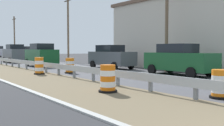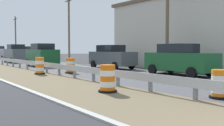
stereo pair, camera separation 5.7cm
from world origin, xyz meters
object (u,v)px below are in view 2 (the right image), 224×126
(car_mid_far_lane, at_px, (180,59))
(utility_pole_far, at_px, (16,36))
(traffic_barrel_close, at_px, (108,80))
(utility_pole_mid, at_px, (69,28))
(traffic_barrel_far, at_px, (40,67))
(car_trailing_near_lane, at_px, (30,53))
(traffic_barrel_mid, at_px, (70,66))
(traffic_barrel_nearest, at_px, (219,86))
(car_lead_near_lane, at_px, (16,53))
(car_lead_far_lane, at_px, (42,55))
(car_distant_a, at_px, (112,57))
(utility_pole_near, at_px, (167,6))

(car_mid_far_lane, height_order, utility_pole_far, utility_pole_far)
(traffic_barrel_close, distance_m, utility_pole_mid, 23.20)
(traffic_barrel_far, xyz_separation_m, car_trailing_near_lane, (6.92, 21.60, 0.52))
(car_mid_far_lane, relative_size, utility_pole_far, 0.62)
(traffic_barrel_mid, relative_size, car_trailing_near_lane, 0.22)
(traffic_barrel_nearest, bearing_deg, car_trailing_near_lane, 81.05)
(traffic_barrel_close, xyz_separation_m, car_trailing_near_lane, (7.46, 29.88, 0.55))
(utility_pole_mid, bearing_deg, utility_pole_far, 92.15)
(car_lead_near_lane, height_order, car_mid_far_lane, car_lead_near_lane)
(traffic_barrel_far, height_order, utility_pole_mid, utility_pole_mid)
(utility_pole_far, bearing_deg, car_lead_far_lane, -101.09)
(traffic_barrel_close, xyz_separation_m, car_mid_far_lane, (7.34, 2.39, 0.52))
(car_distant_a, height_order, utility_pole_near, utility_pole_near)
(traffic_barrel_nearest, bearing_deg, traffic_barrel_far, 98.42)
(car_trailing_near_lane, bearing_deg, traffic_barrel_close, -13.43)
(traffic_barrel_close, height_order, utility_pole_mid, utility_pole_mid)
(car_mid_far_lane, relative_size, car_distant_a, 1.02)
(traffic_barrel_mid, relative_size, car_mid_far_lane, 0.22)
(traffic_barrel_nearest, distance_m, car_mid_far_lane, 7.62)
(car_lead_far_lane, height_order, car_distant_a, car_lead_far_lane)
(traffic_barrel_mid, xyz_separation_m, car_lead_far_lane, (1.13, 7.86, 0.61))
(traffic_barrel_nearest, bearing_deg, traffic_barrel_close, 124.63)
(traffic_barrel_far, relative_size, car_trailing_near_lane, 0.23)
(traffic_barrel_close, height_order, car_distant_a, car_distant_a)
(car_trailing_near_lane, bearing_deg, utility_pole_near, 2.96)
(traffic_barrel_far, bearing_deg, utility_pole_mid, 55.40)
(car_trailing_near_lane, bearing_deg, car_lead_near_lane, -33.64)
(car_mid_far_lane, height_order, utility_pole_near, utility_pole_near)
(traffic_barrel_nearest, xyz_separation_m, car_lead_far_lane, (1.37, 18.83, 0.65))
(traffic_barrel_far, bearing_deg, car_trailing_near_lane, 72.22)
(traffic_barrel_close, relative_size, car_trailing_near_lane, 0.22)
(traffic_barrel_nearest, xyz_separation_m, traffic_barrel_far, (-1.71, 11.52, 0.07))
(car_trailing_near_lane, distance_m, car_mid_far_lane, 27.49)
(traffic_barrel_nearest, distance_m, car_lead_near_lane, 27.67)
(utility_pole_mid, bearing_deg, traffic_barrel_close, -113.88)
(traffic_barrel_mid, distance_m, utility_pole_mid, 15.32)
(car_trailing_near_lane, height_order, utility_pole_mid, utility_pole_mid)
(car_lead_near_lane, xyz_separation_m, utility_pole_near, (4.79, -19.94, 3.59))
(traffic_barrel_mid, height_order, car_mid_far_lane, car_mid_far_lane)
(car_mid_far_lane, bearing_deg, car_distant_a, -177.99)
(car_distant_a, relative_size, utility_pole_near, 0.51)
(utility_pole_mid, bearing_deg, traffic_barrel_far, -124.60)
(traffic_barrel_close, distance_m, utility_pole_far, 41.70)
(traffic_barrel_mid, relative_size, car_lead_far_lane, 0.24)
(traffic_barrel_close, bearing_deg, traffic_barrel_mid, 72.22)
(car_trailing_near_lane, bearing_deg, traffic_barrel_far, -17.19)
(traffic_barrel_nearest, xyz_separation_m, utility_pole_near, (6.27, 7.69, 4.27))
(car_lead_far_lane, bearing_deg, utility_pole_near, -154.45)
(traffic_barrel_mid, height_order, car_distant_a, car_distant_a)
(traffic_barrel_far, xyz_separation_m, utility_pole_mid, (8.73, 12.66, 3.73))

